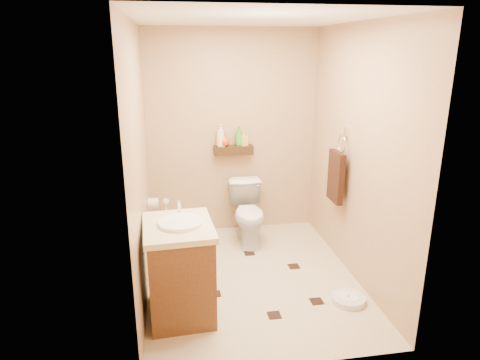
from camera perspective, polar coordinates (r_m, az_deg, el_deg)
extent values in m
plane|color=beige|center=(4.33, 1.56, -12.84)|extent=(2.50, 2.50, 0.00)
cube|color=tan|center=(5.08, -1.01, 6.20)|extent=(2.00, 0.04, 2.40)
cube|color=tan|center=(2.72, 6.76, -3.84)|extent=(2.00, 0.04, 2.40)
cube|color=tan|center=(3.82, -13.21, 2.03)|extent=(0.04, 2.50, 2.40)
cube|color=tan|center=(4.18, 15.31, 3.18)|extent=(0.04, 2.50, 2.40)
cube|color=white|center=(3.76, 1.88, 20.72)|extent=(2.00, 2.50, 0.02)
cube|color=#3C2510|center=(5.04, -0.86, 4.02)|extent=(0.46, 0.14, 0.10)
cube|color=black|center=(4.08, -3.39, -14.92)|extent=(0.11, 0.11, 0.01)
cube|color=black|center=(4.55, 7.19, -11.34)|extent=(0.11, 0.11, 0.01)
cube|color=black|center=(3.81, 4.59, -17.52)|extent=(0.11, 0.11, 0.01)
cube|color=black|center=(4.70, -5.45, -10.32)|extent=(0.11, 0.11, 0.01)
cube|color=black|center=(4.03, 10.18, -15.63)|extent=(0.11, 0.11, 0.01)
cube|color=black|center=(4.78, 1.26, -9.73)|extent=(0.11, 0.11, 0.01)
imported|color=white|center=(4.94, 1.15, -4.47)|extent=(0.39, 0.68, 0.69)
cube|color=brown|center=(3.67, -7.98, -12.12)|extent=(0.55, 0.66, 0.77)
cube|color=beige|center=(3.49, -8.26, -6.25)|extent=(0.59, 0.70, 0.05)
cylinder|color=white|center=(3.48, -7.95, -5.79)|extent=(0.35, 0.35, 0.05)
cylinder|color=silver|center=(3.65, -8.10, -3.55)|extent=(0.03, 0.03, 0.12)
cylinder|color=silver|center=(4.07, 14.25, -15.16)|extent=(0.33, 0.33, 0.05)
cylinder|color=white|center=(4.05, 14.28, -14.80)|extent=(0.18, 0.18, 0.01)
cylinder|color=#1B6D6A|center=(5.20, -9.69, -6.97)|extent=(0.11, 0.11, 0.12)
cylinder|color=silver|center=(5.11, -9.82, -4.62)|extent=(0.02, 0.02, 0.35)
sphere|color=silver|center=(5.05, -9.91, -2.86)|extent=(0.08, 0.08, 0.08)
cube|color=silver|center=(4.36, 13.97, 6.27)|extent=(0.03, 0.06, 0.08)
torus|color=silver|center=(4.37, 13.44, 4.72)|extent=(0.02, 0.19, 0.19)
cube|color=black|center=(4.44, 12.66, 0.42)|extent=(0.06, 0.30, 0.52)
cylinder|color=silver|center=(4.61, -11.50, -3.05)|extent=(0.11, 0.11, 0.11)
cylinder|color=silver|center=(4.59, -12.05, -2.37)|extent=(0.04, 0.02, 0.02)
imported|color=silver|center=(4.98, -2.61, 5.98)|extent=(0.14, 0.14, 0.26)
imported|color=gold|center=(4.99, -2.54, 5.53)|extent=(0.08, 0.08, 0.18)
imported|color=red|center=(4.99, -2.10, 5.41)|extent=(0.16, 0.16, 0.16)
imported|color=green|center=(5.01, -0.14, 5.89)|extent=(0.10, 0.10, 0.23)
imported|color=#EBB14E|center=(5.03, 0.48, 5.61)|extent=(0.11, 0.11, 0.18)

